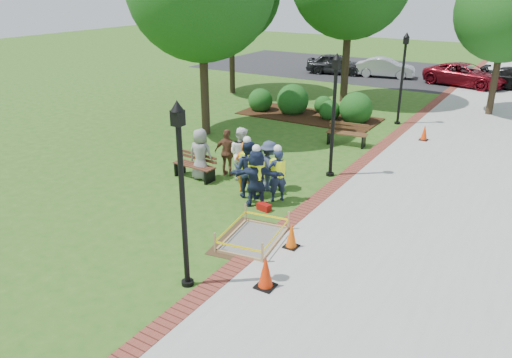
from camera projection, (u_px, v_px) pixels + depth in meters
The scene contains 32 objects.
ground at pixel (219, 221), 14.33m from camera, with size 100.00×100.00×0.00m, color #285116.
sidewalk at pixel (468, 154), 19.82m from camera, with size 6.00×60.00×0.02m, color #9E9E99.
brick_edging at pixel (388, 141), 21.39m from camera, with size 0.50×60.00×0.03m, color maroon.
mulch_bed at pixel (308, 116), 25.28m from camera, with size 7.00×3.00×0.05m, color #381E0F.
parking_lot at pixel (438, 77), 35.70m from camera, with size 36.00×12.00×0.01m, color black.
wet_concrete_pad at pixel (253, 233), 13.19m from camera, with size 2.02×2.52×0.55m.
bench_near at pixel (195, 171), 17.33m from camera, with size 1.61×0.63×0.86m.
bench_far at pixel (347, 138), 20.83m from camera, with size 1.73×0.75×0.91m.
cone_front at pixel (266, 272), 11.09m from camera, with size 0.42×0.42×0.84m.
cone_back at pixel (291, 236), 12.79m from camera, with size 0.36×0.36×0.71m.
cone_far at pixel (424, 133), 21.40m from camera, with size 0.35×0.35×0.69m.
toolbox at pixel (264, 207), 14.98m from camera, with size 0.42×0.23×0.21m, color #970F0B.
lamp_near at pixel (182, 184), 10.43m from camera, with size 0.28×0.28×4.26m.
lamp_mid at pixel (334, 107), 16.76m from camera, with size 0.28×0.28×4.26m.
lamp_far at pixel (403, 72), 23.09m from camera, with size 0.28×0.28×4.26m.
tree_right at pixel (507, 11), 23.86m from camera, with size 4.83×4.83×7.47m.
shrub_a at pixel (260, 111), 26.43m from camera, with size 1.28×1.28×1.28m, color #164213.
shrub_b at pixel (292, 113), 25.90m from camera, with size 1.64×1.64×1.64m, color #164213.
shrub_c at pixel (329, 119), 24.78m from camera, with size 1.04×1.04×1.04m, color #164213.
shrub_d at pixel (355, 122), 24.28m from camera, with size 1.59×1.59×1.59m, color #164213.
shrub_e at pixel (323, 113), 25.98m from camera, with size 0.97×0.97×0.97m, color #164213.
casual_person_a at pixel (201, 154), 17.06m from camera, with size 0.62×0.45×1.79m.
casual_person_b at pixel (245, 167), 16.01m from camera, with size 0.63×0.51×1.72m.
casual_person_c at pixel (241, 154), 16.98m from camera, with size 0.64×0.46×1.87m.
casual_person_d at pixel (228, 153), 17.41m from camera, with size 0.59×0.43×1.67m.
casual_person_e at pixel (269, 166), 16.18m from camera, with size 0.63×0.61×1.67m.
hivis_worker_a at pixel (256, 176), 14.99m from camera, with size 0.68×0.58×1.96m.
hivis_worker_b at pixel (277, 173), 15.35m from camera, with size 0.62×0.63×1.83m.
hivis_worker_c at pixel (247, 167), 15.63m from camera, with size 0.67×0.53×2.00m.
parked_car_a at pixel (336, 74), 36.76m from camera, with size 4.92×2.14×1.60m, color #262729.
parked_car_b at pixel (384, 77), 35.51m from camera, with size 4.46×1.94×1.45m, color #BBBAC0.
parked_car_c at pixel (464, 86), 32.62m from camera, with size 4.80×2.09×1.57m, color maroon.
Camera 1 is at (7.62, -10.41, 6.45)m, focal length 35.00 mm.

